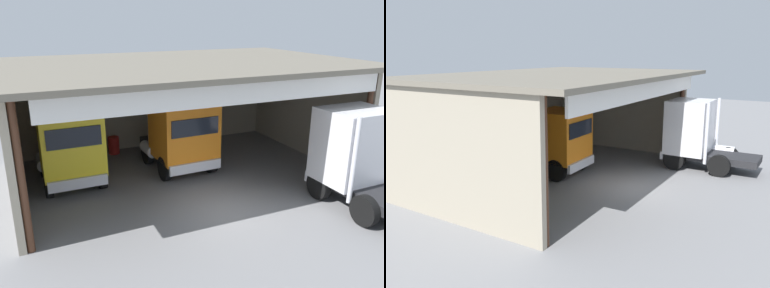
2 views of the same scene
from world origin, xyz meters
TOP-DOWN VIEW (x-y plane):
  - ground_plane at (0.00, 0.00)m, footprint 80.00×80.00m
  - workshop_shed at (0.00, 5.22)m, footprint 14.74×10.05m
  - truck_yellow_center_right_bay at (-4.89, 4.79)m, footprint 2.65×4.85m
  - truck_orange_right_bay at (0.05, 4.53)m, footprint 2.84×4.91m
  - truck_white_left_bay at (5.06, -1.23)m, footprint 2.66×4.88m
  - oil_drum at (-2.30, 8.23)m, footprint 0.58×0.58m
  - tool_cart at (2.19, 7.56)m, footprint 0.90×0.60m

SIDE VIEW (x-z plane):
  - ground_plane at x=0.00m, z-range 0.00..0.00m
  - oil_drum at x=-2.30m, z-range 0.00..0.91m
  - tool_cart at x=2.19m, z-range 0.00..1.00m
  - truck_orange_right_bay at x=0.05m, z-range 0.10..3.43m
  - truck_yellow_center_right_bay at x=-4.89m, z-range 0.06..3.49m
  - truck_white_left_bay at x=5.06m, z-range 0.02..3.77m
  - workshop_shed at x=0.00m, z-range 1.03..6.22m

